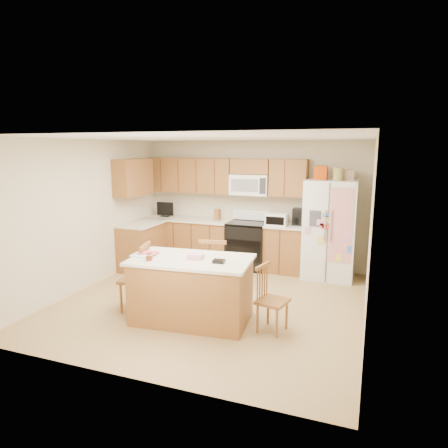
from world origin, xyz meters
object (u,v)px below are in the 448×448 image
at_px(windsor_chair_right, 271,300).
at_px(windsor_chair_back, 215,272).
at_px(windsor_chair_left, 137,279).
at_px(refrigerator, 330,228).
at_px(island, 192,289).
at_px(stove, 248,244).

bearing_deg(windsor_chair_right, windsor_chair_back, 147.29).
height_order(windsor_chair_left, windsor_chair_right, windsor_chair_left).
height_order(refrigerator, island, refrigerator).
xyz_separation_m(refrigerator, windsor_chair_back, (-1.52, -1.86, -0.44)).
bearing_deg(refrigerator, windsor_chair_back, -129.21).
height_order(refrigerator, windsor_chair_left, refrigerator).
xyz_separation_m(stove, windsor_chair_right, (1.10, -2.60, -0.06)).
height_order(stove, windsor_chair_back, stove).
bearing_deg(windsor_chair_right, stove, 112.97).
relative_size(refrigerator, island, 1.20).
xyz_separation_m(stove, refrigerator, (1.57, -0.06, 0.45)).
relative_size(windsor_chair_back, windsor_chair_right, 1.16).
height_order(windsor_chair_left, windsor_chair_back, windsor_chair_back).
height_order(island, windsor_chair_back, windsor_chair_back).
height_order(stove, windsor_chair_right, stove).
relative_size(refrigerator, windsor_chair_right, 2.32).
relative_size(stove, windsor_chair_right, 1.28).
bearing_deg(island, stove, 90.00).
bearing_deg(refrigerator, windsor_chair_right, -100.49).
bearing_deg(island, windsor_chair_right, 3.10).
distance_m(windsor_chair_back, windsor_chair_right, 1.25).
distance_m(windsor_chair_left, windsor_chair_right, 2.02).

